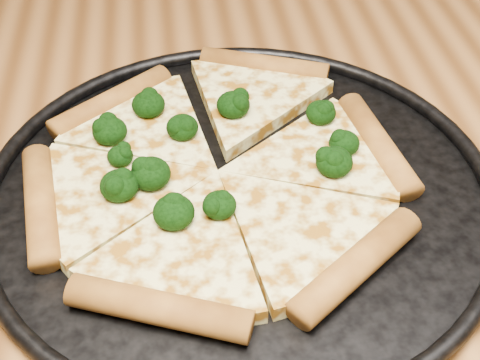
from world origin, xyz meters
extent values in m
cube|color=#915C2C|center=(0.00, 0.00, 0.73)|extent=(1.20, 0.90, 0.04)
cylinder|color=black|center=(-0.06, 0.04, 0.75)|extent=(0.38, 0.38, 0.01)
torus|color=black|center=(-0.06, 0.04, 0.76)|extent=(0.39, 0.39, 0.01)
cylinder|color=#AC6F2B|center=(0.05, 0.07, 0.77)|extent=(0.04, 0.12, 0.02)
cylinder|color=#AC6F2B|center=(-0.02, 0.20, 0.77)|extent=(0.12, 0.07, 0.02)
cylinder|color=#AC6F2B|center=(-0.16, 0.16, 0.77)|extent=(0.11, 0.09, 0.02)
cylinder|color=#AC6F2B|center=(-0.21, 0.04, 0.77)|extent=(0.04, 0.12, 0.02)
cylinder|color=#AC6F2B|center=(-0.13, -0.07, 0.77)|extent=(0.12, 0.07, 0.02)
cylinder|color=#AC6F2B|center=(0.00, -0.05, 0.77)|extent=(0.11, 0.09, 0.02)
ellipsoid|color=black|center=(0.01, 0.04, 0.78)|extent=(0.03, 0.03, 0.02)
ellipsoid|color=black|center=(-0.15, 0.07, 0.77)|extent=(0.02, 0.02, 0.02)
ellipsoid|color=black|center=(-0.15, 0.04, 0.78)|extent=(0.03, 0.03, 0.02)
ellipsoid|color=black|center=(-0.08, 0.01, 0.78)|extent=(0.02, 0.02, 0.02)
ellipsoid|color=black|center=(-0.13, 0.05, 0.78)|extent=(0.03, 0.03, 0.02)
ellipsoid|color=black|center=(0.02, 0.07, 0.78)|extent=(0.02, 0.02, 0.02)
ellipsoid|color=black|center=(-0.16, 0.10, 0.78)|extent=(0.03, 0.03, 0.02)
ellipsoid|color=black|center=(-0.06, 0.13, 0.78)|extent=(0.03, 0.03, 0.02)
ellipsoid|color=black|center=(-0.10, 0.10, 0.78)|extent=(0.03, 0.03, 0.02)
ellipsoid|color=black|center=(0.01, 0.11, 0.78)|extent=(0.03, 0.03, 0.02)
ellipsoid|color=black|center=(-0.13, 0.14, 0.78)|extent=(0.03, 0.03, 0.02)
ellipsoid|color=black|center=(-0.11, 0.00, 0.78)|extent=(0.03, 0.03, 0.02)
camera|label=1|loc=(-0.11, -0.34, 1.11)|focal=50.82mm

